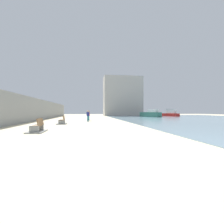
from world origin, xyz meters
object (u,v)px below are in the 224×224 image
at_px(person_walking, 88,115).
at_px(person_standing, 89,115).
at_px(bench_far, 62,122).
at_px(boat_far_left, 151,114).
at_px(boat_mid_bay, 169,114).
at_px(bench_near, 37,129).

xyz_separation_m(person_walking, person_standing, (0.18, 3.25, -0.05)).
bearing_deg(bench_far, person_standing, 67.48).
bearing_deg(person_standing, person_walking, -93.20).
bearing_deg(boat_far_left, person_walking, -132.53).
xyz_separation_m(bench_far, boat_mid_bay, (25.80, 26.16, 0.54)).
bearing_deg(person_walking, person_standing, 86.80).
relative_size(bench_far, boat_mid_bay, 0.32).
height_order(person_standing, boat_mid_bay, boat_mid_bay).
distance_m(bench_near, person_walking, 12.73).
distance_m(bench_near, boat_far_left, 34.81).
bearing_deg(bench_near, boat_far_left, 56.73).
height_order(person_walking, boat_mid_bay, boat_mid_bay).
xyz_separation_m(person_standing, boat_far_left, (15.33, 13.66, -0.08)).
bearing_deg(person_walking, bench_near, -106.39).
xyz_separation_m(bench_far, boat_far_left, (18.48, 21.27, 0.55)).
xyz_separation_m(person_walking, boat_mid_bay, (22.82, 21.80, -0.15)).
bearing_deg(person_standing, boat_far_left, 41.70).
bearing_deg(bench_near, boat_mid_bay, 52.15).
relative_size(person_standing, boat_far_left, 0.23).
xyz_separation_m(bench_near, person_standing, (3.77, 15.44, 0.64)).
xyz_separation_m(person_standing, boat_mid_bay, (22.64, 18.55, -0.10)).
xyz_separation_m(bench_far, person_walking, (2.97, 4.36, 0.69)).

